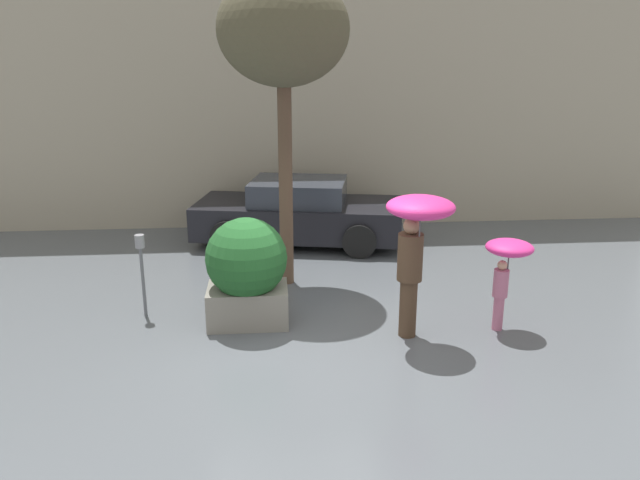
% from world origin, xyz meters
% --- Properties ---
extents(ground_plane, '(40.00, 40.00, 0.00)m').
position_xyz_m(ground_plane, '(0.00, 0.00, 0.00)').
color(ground_plane, '#51565B').
extents(building_facade, '(18.00, 0.30, 6.00)m').
position_xyz_m(building_facade, '(0.00, 6.50, 3.00)').
color(building_facade, '#9E937F').
rests_on(building_facade, ground).
extents(planter_box, '(1.20, 1.20, 1.62)m').
position_xyz_m(planter_box, '(-0.64, 0.87, 0.85)').
color(planter_box, gray).
rests_on(planter_box, ground).
extents(person_adult, '(0.92, 0.92, 2.07)m').
position_xyz_m(person_adult, '(1.69, 0.15, 1.57)').
color(person_adult, '#473323').
rests_on(person_adult, ground).
extents(person_child, '(0.67, 0.67, 1.35)m').
position_xyz_m(person_child, '(3.08, 0.35, 1.08)').
color(person_child, '#B76684').
rests_on(person_child, ground).
extents(parked_car_near, '(4.57, 2.65, 1.35)m').
position_xyz_m(parked_car_near, '(0.33, 4.99, 0.63)').
color(parked_car_near, black).
rests_on(parked_car_near, ground).
extents(street_tree, '(2.11, 2.11, 5.14)m').
position_xyz_m(street_tree, '(0.00, 2.55, 4.19)').
color(street_tree, brown).
rests_on(street_tree, ground).
extents(parking_meter, '(0.14, 0.14, 1.30)m').
position_xyz_m(parking_meter, '(-2.22, 1.26, 0.93)').
color(parking_meter, '#595B60').
rests_on(parking_meter, ground).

